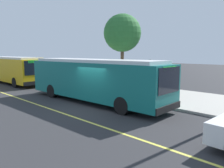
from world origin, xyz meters
name	(u,v)px	position (x,y,z in m)	size (l,w,h in m)	color
ground_plane	(94,107)	(0.00, 0.00, 0.00)	(120.00, 120.00, 0.00)	#2B2B2D
sidewalk_curb	(150,94)	(0.00, 6.00, 0.07)	(44.00, 6.40, 0.15)	#A8A399
lane_stripe_center	(65,114)	(0.00, -2.20, 0.00)	(36.00, 0.14, 0.01)	#E0D64C
transit_bus_main	(94,79)	(-1.22, 1.01, 1.62)	(11.61, 2.94, 2.95)	#146B66
transit_bus_second	(13,69)	(-14.90, 0.90, 1.62)	(10.65, 2.74, 2.95)	gold
bus_shelter	(137,70)	(-1.52, 6.20, 1.92)	(2.90, 1.60, 2.48)	#333338
waiting_bench	(136,85)	(-1.54, 6.17, 0.63)	(1.60, 0.48, 0.95)	brown
route_sign_post	(150,74)	(1.72, 3.46, 1.96)	(0.44, 0.08, 2.80)	#333338
pedestrian_commuter	(115,80)	(-2.38, 4.32, 1.12)	(0.24, 0.40, 1.69)	#282D47
street_tree_near_shelter	(122,33)	(-5.36, 8.56, 5.41)	(3.90, 3.90, 7.24)	brown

